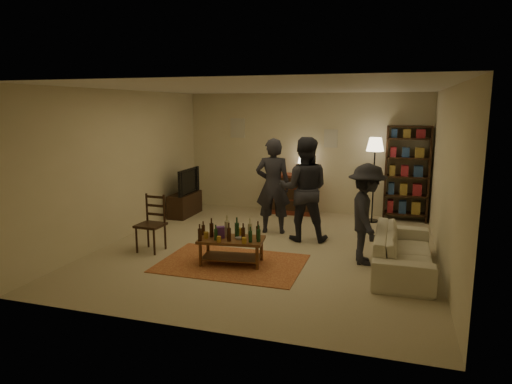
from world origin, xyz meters
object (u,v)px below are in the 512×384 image
at_px(person_by_sofa, 366,214).
at_px(person_right, 304,189).
at_px(floor_lamp, 375,150).
at_px(sofa, 403,251).
at_px(bookshelf, 407,173).
at_px(coffee_table, 231,240).
at_px(tv_stand, 185,198).
at_px(person_left, 273,186).
at_px(dining_chair, 152,221).
at_px(dresser, 293,193).

bearing_deg(person_by_sofa, person_right, 40.74).
relative_size(floor_lamp, sofa, 0.85).
xyz_separation_m(bookshelf, person_by_sofa, (-0.61, -3.01, -0.25)).
bearing_deg(person_by_sofa, coffee_table, 98.40).
height_order(floor_lamp, person_right, person_right).
bearing_deg(person_right, coffee_table, 55.00).
bearing_deg(tv_stand, floor_lamp, 9.42).
height_order(tv_stand, person_right, person_right).
bearing_deg(person_left, tv_stand, -27.80).
distance_m(floor_lamp, person_by_sofa, 2.80).
bearing_deg(coffee_table, dining_chair, 170.59).
bearing_deg(coffee_table, person_left, 85.70).
bearing_deg(tv_stand, person_by_sofa, -26.50).
distance_m(tv_stand, dresser, 2.43).
bearing_deg(dresser, sofa, -52.46).
height_order(dresser, bookshelf, bookshelf).
distance_m(person_left, person_right, 0.73).
bearing_deg(person_left, floor_lamp, -149.93).
relative_size(coffee_table, tv_stand, 1.00).
bearing_deg(tv_stand, coffee_table, -51.99).
distance_m(bookshelf, person_right, 2.72).
relative_size(sofa, person_left, 1.14).
bearing_deg(floor_lamp, bookshelf, 25.31).
relative_size(bookshelf, person_left, 1.10).
bearing_deg(sofa, bookshelf, -0.82).
distance_m(tv_stand, person_left, 2.44).
bearing_deg(person_by_sofa, dining_chair, 86.65).
bearing_deg(coffee_table, person_by_sofa, 18.45).
relative_size(floor_lamp, person_right, 0.94).
relative_size(dining_chair, person_left, 0.53).
relative_size(coffee_table, person_by_sofa, 0.68).
distance_m(coffee_table, person_left, 2.00).
xyz_separation_m(coffee_table, floor_lamp, (1.93, 3.36, 1.13)).
height_order(coffee_table, person_by_sofa, person_by_sofa).
bearing_deg(dining_chair, person_right, 33.44).
height_order(sofa, person_left, person_left).
relative_size(bookshelf, person_right, 1.07).
bearing_deg(sofa, tv_stand, 64.66).
distance_m(coffee_table, tv_stand, 3.42).
height_order(floor_lamp, sofa, floor_lamp).
bearing_deg(sofa, person_left, 59.21).
relative_size(dresser, bookshelf, 0.67).
xyz_separation_m(tv_stand, person_right, (2.91, -1.08, 0.56)).
bearing_deg(person_right, bookshelf, -139.47).
height_order(dresser, floor_lamp, floor_lamp).
relative_size(dresser, sofa, 0.65).
xyz_separation_m(coffee_table, sofa, (2.54, 0.49, -0.07)).
bearing_deg(floor_lamp, dresser, 172.20).
xyz_separation_m(dresser, floor_lamp, (1.78, -0.24, 1.04)).
bearing_deg(dresser, dining_chair, -116.26).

